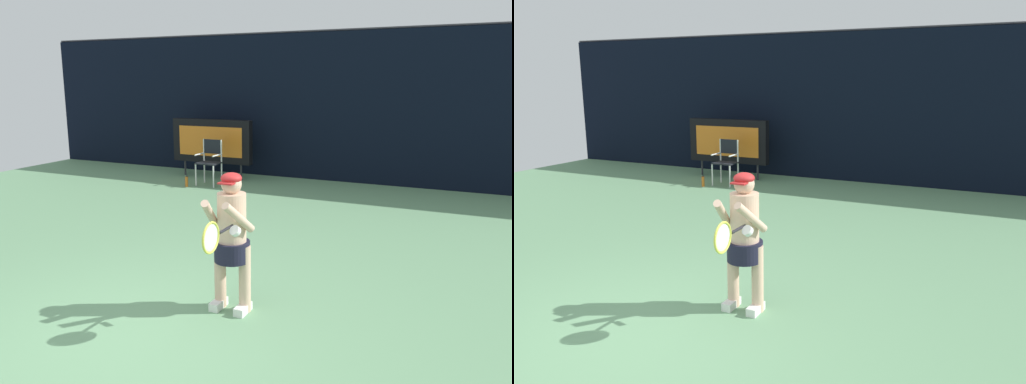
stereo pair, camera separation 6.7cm
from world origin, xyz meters
The scene contains 7 objects.
ground centered at (0.00, -0.19, -0.01)m, with size 18.00×22.00×0.03m.
backdrop_screen centered at (0.00, 8.50, 1.81)m, with size 18.00×0.12×3.66m.
scoreboard centered at (-3.29, 7.60, 0.95)m, with size 2.20×0.21×1.50m.
umpire_chair centered at (-2.89, 6.79, 0.62)m, with size 0.52×0.44×1.08m.
water_bottle centered at (-3.28, 6.34, 0.12)m, with size 0.07×0.07×0.27m.
tennis_player centered at (0.66, 1.02, 0.84)m, with size 0.52×0.59×1.53m.
tennis_racket centered at (0.76, 0.41, 1.02)m, with size 0.03×0.60×0.31m.
Camera 2 is at (3.05, -3.47, 2.46)m, focal length 34.95 mm.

